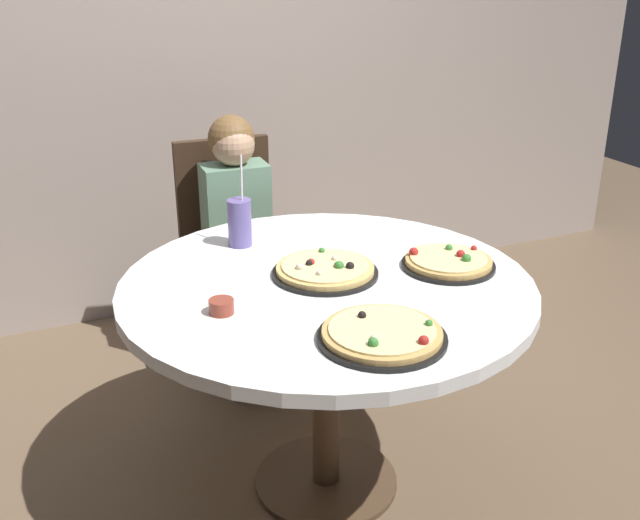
# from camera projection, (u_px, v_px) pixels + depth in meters

# --- Properties ---
(ground_plane) EXTENTS (8.00, 8.00, 0.00)m
(ground_plane) POSITION_uv_depth(u_px,v_px,m) (326.00, 482.00, 2.55)
(ground_plane) COLOR brown
(wall_with_window) EXTENTS (5.20, 0.14, 2.90)m
(wall_with_window) POSITION_uv_depth(u_px,v_px,m) (177.00, 3.00, 3.36)
(wall_with_window) COLOR #A8998E
(wall_with_window) RESTS_ON ground_plane
(dining_table) EXTENTS (1.25, 1.25, 0.75)m
(dining_table) POSITION_uv_depth(u_px,v_px,m) (327.00, 309.00, 2.30)
(dining_table) COLOR white
(dining_table) RESTS_ON ground_plane
(chair_wooden) EXTENTS (0.42, 0.42, 0.95)m
(chair_wooden) POSITION_uv_depth(u_px,v_px,m) (231.00, 241.00, 3.19)
(chair_wooden) COLOR #382619
(chair_wooden) RESTS_ON ground_plane
(diner_child) EXTENTS (0.27, 0.42, 1.08)m
(diner_child) POSITION_uv_depth(u_px,v_px,m) (243.00, 266.00, 3.05)
(diner_child) COLOR #3F4766
(diner_child) RESTS_ON ground_plane
(pizza_veggie) EXTENTS (0.33, 0.33, 0.05)m
(pizza_veggie) POSITION_uv_depth(u_px,v_px,m) (325.00, 270.00, 2.30)
(pizza_veggie) COLOR black
(pizza_veggie) RESTS_ON dining_table
(pizza_cheese) EXTENTS (0.34, 0.34, 0.05)m
(pizza_cheese) POSITION_uv_depth(u_px,v_px,m) (382.00, 334.00, 1.92)
(pizza_cheese) COLOR black
(pizza_cheese) RESTS_ON dining_table
(pizza_pepperoni) EXTENTS (0.29, 0.29, 0.05)m
(pizza_pepperoni) POSITION_uv_depth(u_px,v_px,m) (448.00, 262.00, 2.36)
(pizza_pepperoni) COLOR black
(pizza_pepperoni) RESTS_ON dining_table
(soda_cup) EXTENTS (0.08, 0.08, 0.31)m
(soda_cup) POSITION_uv_depth(u_px,v_px,m) (240.00, 222.00, 2.51)
(soda_cup) COLOR #6659A5
(soda_cup) RESTS_ON dining_table
(sauce_bowl) EXTENTS (0.07, 0.07, 0.04)m
(sauce_bowl) POSITION_uv_depth(u_px,v_px,m) (221.00, 306.00, 2.06)
(sauce_bowl) COLOR brown
(sauce_bowl) RESTS_ON dining_table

